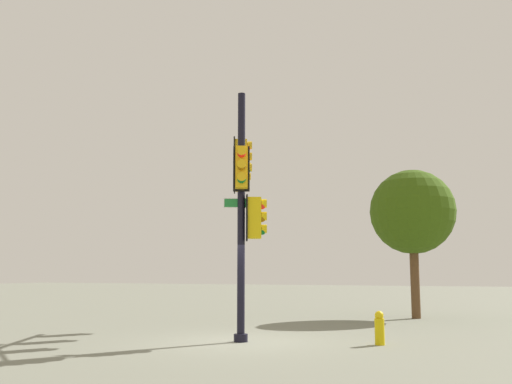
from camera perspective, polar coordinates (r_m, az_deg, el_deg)
name	(u,v)px	position (r m, az deg, el deg)	size (l,w,h in m)	color
ground_plane	(241,342)	(15.18, -1.54, -14.78)	(120.00, 120.00, 0.00)	slate
signal_pole_assembly	(243,182)	(16.83, -1.29, 1.03)	(5.89, 2.98, 6.64)	black
fire_hydrant	(380,328)	(14.81, 12.27, -13.18)	(0.33, 0.24, 0.83)	#D9BA0B
tree_near	(412,212)	(23.33, 15.40, -1.98)	(3.33, 3.33, 5.81)	brown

